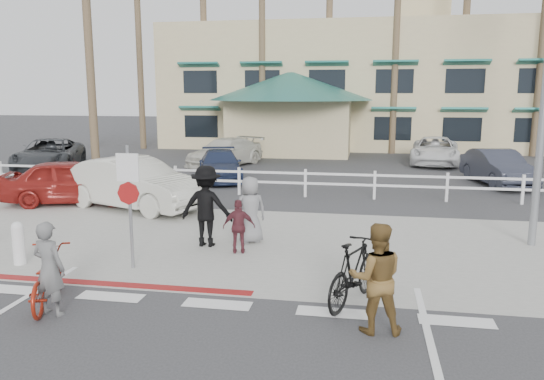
% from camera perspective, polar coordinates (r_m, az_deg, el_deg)
% --- Properties ---
extents(ground, '(140.00, 140.00, 0.00)m').
position_cam_1_polar(ground, '(8.98, -6.98, -13.64)').
color(ground, '#333335').
extents(sidewalk_plaza, '(22.00, 7.00, 0.01)m').
position_cam_1_polar(sidewalk_plaza, '(13.09, -1.19, -5.73)').
color(sidewalk_plaza, gray).
rests_on(sidewalk_plaza, ground).
extents(cross_street, '(40.00, 5.00, 0.01)m').
position_cam_1_polar(cross_street, '(16.91, 1.47, -2.01)').
color(cross_street, '#333335').
rests_on(cross_street, ground).
extents(parking_lot, '(50.00, 16.00, 0.01)m').
position_cam_1_polar(parking_lot, '(26.20, 4.61, 2.42)').
color(parking_lot, '#333335').
rests_on(parking_lot, ground).
extents(curb_red, '(7.00, 0.25, 0.02)m').
position_cam_1_polar(curb_red, '(11.17, -20.19, -9.27)').
color(curb_red, maroon).
rests_on(curb_red, ground).
extents(rail_fence, '(29.40, 0.16, 1.00)m').
position_cam_1_polar(rail_fence, '(18.70, 3.92, 0.73)').
color(rail_fence, silver).
rests_on(rail_fence, ground).
extents(building, '(28.00, 16.00, 11.30)m').
position_cam_1_polar(building, '(38.88, 9.67, 13.27)').
color(building, '#CCBA8B').
rests_on(building, ground).
extents(sign_post, '(0.50, 0.10, 2.90)m').
position_cam_1_polar(sign_post, '(11.32, -15.05, -1.14)').
color(sign_post, gray).
rests_on(sign_post, ground).
extents(bollard_0, '(0.26, 0.26, 0.95)m').
position_cam_1_polar(bollard_0, '(12.63, -25.59, -5.18)').
color(bollard_0, silver).
rests_on(bollard_0, ground).
extents(palm_0, '(4.00, 4.00, 15.00)m').
position_cam_1_polar(palm_0, '(38.73, -19.16, 15.61)').
color(palm_0, '#193815').
rests_on(palm_0, ground).
extents(palm_1, '(4.00, 4.00, 13.00)m').
position_cam_1_polar(palm_1, '(35.99, -14.10, 14.70)').
color(palm_1, '#193815').
rests_on(palm_1, ground).
extents(palm_2, '(4.00, 4.00, 16.00)m').
position_cam_1_polar(palm_2, '(35.67, -7.37, 17.39)').
color(palm_2, '#193815').
rests_on(palm_2, ground).
extents(palm_3, '(4.00, 4.00, 14.00)m').
position_cam_1_polar(palm_3, '(33.62, -1.07, 16.18)').
color(palm_3, '#193815').
rests_on(palm_3, ground).
extents(palm_4, '(4.00, 4.00, 15.00)m').
position_cam_1_polar(palm_4, '(34.13, 6.17, 16.88)').
color(palm_4, '#193815').
rests_on(palm_4, ground).
extents(palm_5, '(4.00, 4.00, 13.00)m').
position_cam_1_polar(palm_5, '(32.98, 13.20, 15.15)').
color(palm_5, '#193815').
rests_on(palm_5, ground).
extents(palm_6, '(4.00, 4.00, 17.00)m').
position_cam_1_polar(palm_6, '(34.61, 20.22, 17.90)').
color(palm_6, '#193815').
rests_on(palm_6, ground).
extents(palm_7, '(4.00, 4.00, 14.00)m').
position_cam_1_polar(palm_7, '(34.34, 27.16, 14.95)').
color(palm_7, '#193815').
rests_on(palm_7, ground).
extents(palm_10, '(4.00, 4.00, 12.00)m').
position_cam_1_polar(palm_10, '(26.11, -19.14, 15.06)').
color(palm_10, '#193815').
rests_on(palm_10, ground).
extents(bike_red, '(1.23, 1.98, 0.98)m').
position_cam_1_polar(bike_red, '(10.10, -23.12, -8.68)').
color(bike_red, maroon).
rests_on(bike_red, ground).
extents(rider_red, '(0.64, 0.47, 1.60)m').
position_cam_1_polar(rider_red, '(9.54, -22.85, -7.81)').
color(rider_red, '#5F5F5F').
rests_on(rider_red, ground).
extents(bike_black, '(1.27, 2.00, 1.17)m').
position_cam_1_polar(bike_black, '(9.42, 8.79, -8.71)').
color(bike_black, black).
rests_on(bike_black, ground).
extents(rider_black, '(0.91, 0.75, 1.73)m').
position_cam_1_polar(rider_black, '(8.35, 11.14, -9.28)').
color(rider_black, brown).
rests_on(rider_black, ground).
extents(pedestrian_a, '(1.28, 0.76, 1.95)m').
position_cam_1_polar(pedestrian_a, '(12.76, -7.07, -1.74)').
color(pedestrian_a, black).
rests_on(pedestrian_a, ground).
extents(pedestrian_child, '(0.79, 0.45, 1.26)m').
position_cam_1_polar(pedestrian_child, '(12.16, -3.57, -3.96)').
color(pedestrian_child, '#59242C').
rests_on(pedestrian_child, ground).
extents(pedestrian_b, '(0.96, 0.88, 1.65)m').
position_cam_1_polar(pedestrian_b, '(12.96, -2.34, -2.16)').
color(pedestrian_b, slate).
rests_on(pedestrian_b, ground).
extents(car_white_sedan, '(5.23, 3.34, 1.63)m').
position_cam_1_polar(car_white_sedan, '(17.32, -14.66, 0.68)').
color(car_white_sedan, beige).
rests_on(car_white_sedan, ground).
extents(car_red_compact, '(4.70, 2.97, 1.49)m').
position_cam_1_polar(car_red_compact, '(18.77, -20.63, 0.87)').
color(car_red_compact, maroon).
rests_on(car_red_compact, ground).
extents(lot_car_0, '(4.05, 5.88, 1.49)m').
position_cam_1_polar(lot_car_0, '(27.23, -22.84, 3.52)').
color(lot_car_0, '#2A2D31').
rests_on(lot_car_0, ground).
extents(lot_car_1, '(2.96, 4.62, 1.25)m').
position_cam_1_polar(lot_car_1, '(22.50, -5.61, 2.67)').
color(lot_car_1, '#1E2848').
rests_on(lot_car_1, ground).
extents(lot_car_3, '(2.32, 4.46, 1.40)m').
position_cam_1_polar(lot_car_3, '(23.03, 23.09, 2.25)').
color(lot_car_3, '#292C38').
rests_on(lot_car_3, ground).
extents(lot_car_4, '(3.63, 5.12, 1.38)m').
position_cam_1_polar(lot_car_4, '(26.75, -5.07, 4.06)').
color(lot_car_4, silver).
rests_on(lot_car_4, ground).
extents(lot_car_5, '(2.92, 5.27, 1.40)m').
position_cam_1_polar(lot_car_5, '(28.57, 17.12, 4.07)').
color(lot_car_5, silver).
rests_on(lot_car_5, ground).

